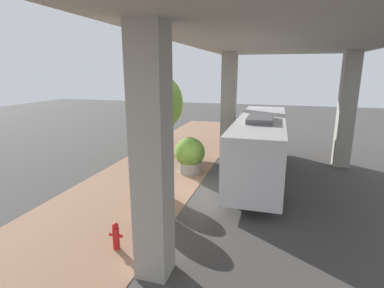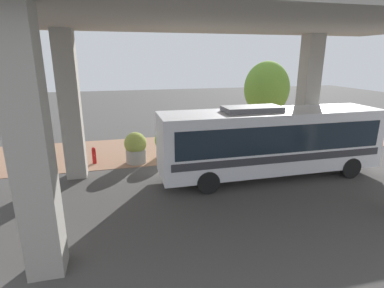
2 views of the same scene
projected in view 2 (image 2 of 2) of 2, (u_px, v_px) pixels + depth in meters
name	position (u px, v px, depth m)	size (l,w,h in m)	color
ground_plane	(197.00, 162.00, 16.71)	(80.00, 80.00, 0.00)	#474442
sidewalk_strip	(185.00, 147.00, 19.50)	(6.00, 40.00, 0.02)	#936B51
overpass	(226.00, 32.00, 11.16)	(9.40, 20.48, 7.43)	#9E998E
bus	(271.00, 139.00, 14.24)	(2.54, 10.66, 3.49)	silver
fire_hydrant	(94.00, 155.00, 16.36)	(0.46, 0.22, 0.94)	#B21919
planter_front	(231.00, 137.00, 17.89)	(1.69, 1.69, 2.06)	#9E998E
planter_middle	(165.00, 144.00, 17.19)	(1.20, 1.20, 1.68)	#9E998E
planter_back	(136.00, 148.00, 16.38)	(1.22, 1.22, 1.73)	#9E998E
street_tree_near	(267.00, 89.00, 21.19)	(3.17, 3.17, 5.42)	brown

